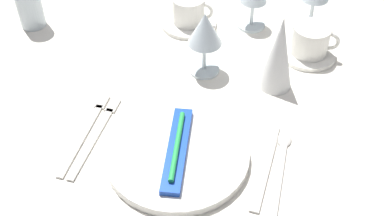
{
  "coord_description": "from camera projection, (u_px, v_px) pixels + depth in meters",
  "views": [
    {
      "loc": [
        0.18,
        -0.85,
        1.46
      ],
      "look_at": [
        -0.0,
        -0.14,
        0.76
      ],
      "focal_mm": 46.14,
      "sensor_mm": 36.0,
      "label": 1
    }
  ],
  "objects": [
    {
      "name": "dining_table",
      "position": [
        208.0,
        101.0,
        1.18
      ],
      "size": [
        1.8,
        1.11,
        0.74
      ],
      "color": "silver",
      "rests_on": "ground"
    },
    {
      "name": "dinner_plate",
      "position": [
        176.0,
        154.0,
        0.94
      ],
      "size": [
        0.27,
        0.27,
        0.02
      ],
      "primitive_type": "cylinder",
      "color": "white",
      "rests_on": "dining_table"
    },
    {
      "name": "wine_glass_left",
      "position": [
        205.0,
        32.0,
        1.06
      ],
      "size": [
        0.08,
        0.08,
        0.15
      ],
      "color": "silver",
      "rests_on": "dining_table"
    },
    {
      "name": "toothbrush_package",
      "position": [
        176.0,
        148.0,
        0.92
      ],
      "size": [
        0.07,
        0.21,
        0.02
      ],
      "color": "blue",
      "rests_on": "dinner_plate"
    },
    {
      "name": "fork_inner",
      "position": [
        86.0,
        130.0,
        0.99
      ],
      "size": [
        0.02,
        0.23,
        0.0
      ],
      "color": "beige",
      "rests_on": "dining_table"
    },
    {
      "name": "drink_tumbler",
      "position": [
        29.0,
        4.0,
        1.23
      ],
      "size": [
        0.06,
        0.06,
        0.12
      ],
      "color": "silver",
      "rests_on": "dining_table"
    },
    {
      "name": "spoon_soup",
      "position": [
        281.0,
        162.0,
        0.93
      ],
      "size": [
        0.03,
        0.21,
        0.01
      ],
      "color": "beige",
      "rests_on": "dining_table"
    },
    {
      "name": "coffee_cup_left",
      "position": [
        189.0,
        10.0,
        1.24
      ],
      "size": [
        0.1,
        0.08,
        0.07
      ],
      "color": "white",
      "rests_on": "saucer_left"
    },
    {
      "name": "fork_outer",
      "position": [
        97.0,
        133.0,
        0.98
      ],
      "size": [
        0.02,
        0.23,
        0.0
      ],
      "color": "beige",
      "rests_on": "dining_table"
    },
    {
      "name": "saucer_right",
      "position": [
        308.0,
        53.0,
        1.17
      ],
      "size": [
        0.13,
        0.13,
        0.01
      ],
      "primitive_type": "cylinder",
      "color": "white",
      "rests_on": "dining_table"
    },
    {
      "name": "napkin_folded",
      "position": [
        279.0,
        52.0,
        1.04
      ],
      "size": [
        0.07,
        0.07,
        0.18
      ],
      "primitive_type": "cone",
      "color": "white",
      "rests_on": "dining_table"
    },
    {
      "name": "dinner_knife",
      "position": [
        265.0,
        168.0,
        0.92
      ],
      "size": [
        0.03,
        0.22,
        0.0
      ],
      "color": "beige",
      "rests_on": "dining_table"
    },
    {
      "name": "coffee_cup_right",
      "position": [
        311.0,
        40.0,
        1.14
      ],
      "size": [
        0.11,
        0.09,
        0.07
      ],
      "color": "white",
      "rests_on": "saucer_right"
    },
    {
      "name": "saucer_left",
      "position": [
        189.0,
        23.0,
        1.26
      ],
      "size": [
        0.14,
        0.14,
        0.01
      ],
      "primitive_type": "cylinder",
      "color": "white",
      "rests_on": "dining_table"
    }
  ]
}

